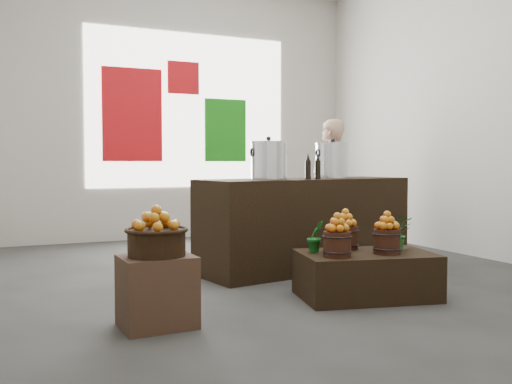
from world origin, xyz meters
name	(u,v)px	position (x,y,z in m)	size (l,w,h in m)	color
ground	(267,280)	(0.00, 0.00, 0.00)	(7.00, 7.00, 0.00)	#3A3A37
back_wall	(171,110)	(0.00, 3.50, 2.00)	(6.00, 0.04, 4.00)	#B1ADA3
back_opening	(189,110)	(0.30, 3.48, 2.00)	(3.20, 0.02, 2.40)	white
deco_red_left	(132,115)	(-0.60, 3.47, 1.90)	(0.90, 0.04, 1.40)	#B70E13
deco_green_right	(225,130)	(0.90, 3.47, 1.70)	(0.70, 0.04, 1.00)	#167512
deco_red_upper	(183,78)	(0.20, 3.47, 2.50)	(0.50, 0.04, 0.50)	#B70E13
crate	(157,291)	(-1.42, -1.17, 0.26)	(0.51, 0.42, 0.51)	#503325
wicker_basket	(157,243)	(-1.42, -1.17, 0.61)	(0.41, 0.41, 0.19)	black
apples_in_basket	(156,218)	(-1.42, -1.17, 0.79)	(0.32, 0.32, 0.17)	#AF0C05
display_table	(366,275)	(0.47, -1.05, 0.20)	(1.15, 0.71, 0.40)	black
apple_bucket_front_left	(337,244)	(0.11, -1.14, 0.50)	(0.23, 0.23, 0.21)	#33150E
apples_in_bucket_front_left	(337,222)	(0.11, -1.14, 0.69)	(0.17, 0.17, 0.15)	#AF0C05
apple_bucket_front_right	(387,241)	(0.60, -1.17, 0.50)	(0.23, 0.23, 0.21)	#33150E
apples_in_bucket_front_right	(387,220)	(0.60, -1.17, 0.69)	(0.17, 0.17, 0.15)	#AF0C05
apple_bucket_rear	(345,238)	(0.40, -0.82, 0.50)	(0.23, 0.23, 0.21)	#33150E
apples_in_bucket_rear	(345,218)	(0.40, -0.82, 0.69)	(0.17, 0.17, 0.15)	#AF0C05
herb_garnish_right	(396,233)	(0.81, -1.02, 0.55)	(0.27, 0.23, 0.30)	#135C1A
herb_garnish_left	(316,236)	(0.07, -0.86, 0.54)	(0.16, 0.13, 0.28)	#135C1A
counter	(305,224)	(0.65, 0.37, 0.50)	(2.46, 0.78, 1.00)	black
stock_pot_left	(269,161)	(0.15, 0.28, 1.19)	(0.38, 0.38, 0.38)	silver
stock_pot_center	(332,161)	(1.03, 0.43, 1.19)	(0.38, 0.38, 0.38)	silver
oil_cruets	(320,166)	(0.69, 0.12, 1.14)	(0.18, 0.07, 0.28)	black
shopper	(329,183)	(1.84, 1.80, 0.90)	(0.65, 0.43, 1.79)	tan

